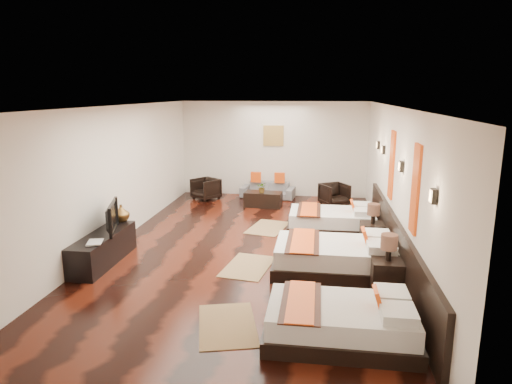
# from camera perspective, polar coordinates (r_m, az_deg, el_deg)

# --- Properties ---
(floor) EXTENTS (5.50, 9.50, 0.01)m
(floor) POSITION_cam_1_polar(r_m,az_deg,el_deg) (9.05, -0.94, -7.11)
(floor) COLOR black
(floor) RESTS_ON ground
(ceiling) EXTENTS (5.50, 9.50, 0.01)m
(ceiling) POSITION_cam_1_polar(r_m,az_deg,el_deg) (8.52, -1.01, 10.90)
(ceiling) COLOR white
(ceiling) RESTS_ON floor
(back_wall) EXTENTS (5.50, 0.01, 2.80)m
(back_wall) POSITION_cam_1_polar(r_m,az_deg,el_deg) (13.33, 2.24, 5.50)
(back_wall) COLOR silver
(back_wall) RESTS_ON floor
(left_wall) EXTENTS (0.01, 9.50, 2.80)m
(left_wall) POSITION_cam_1_polar(r_m,az_deg,el_deg) (9.50, -17.60, 1.99)
(left_wall) COLOR silver
(left_wall) RESTS_ON floor
(right_wall) EXTENTS (0.01, 9.50, 2.80)m
(right_wall) POSITION_cam_1_polar(r_m,az_deg,el_deg) (8.69, 17.25, 1.06)
(right_wall) COLOR silver
(right_wall) RESTS_ON floor
(headboard_panel) EXTENTS (0.08, 6.60, 0.90)m
(headboard_panel) POSITION_cam_1_polar(r_m,az_deg,el_deg) (8.16, 17.40, -6.60)
(headboard_panel) COLOR black
(headboard_panel) RESTS_ON floor
(bed_near) EXTENTS (1.89, 1.19, 0.72)m
(bed_near) POSITION_cam_1_polar(r_m,az_deg,el_deg) (5.93, 10.93, -15.93)
(bed_near) COLOR black
(bed_near) RESTS_ON floor
(bed_mid) EXTENTS (2.12, 1.33, 0.81)m
(bed_mid) POSITION_cam_1_polar(r_m,az_deg,el_deg) (7.91, 10.23, -8.15)
(bed_mid) COLOR black
(bed_mid) RESTS_ON floor
(bed_far) EXTENTS (1.93, 1.21, 0.74)m
(bed_far) POSITION_cam_1_polar(r_m,az_deg,el_deg) (10.13, 9.77, -3.63)
(bed_far) COLOR black
(bed_far) RESTS_ON floor
(nightstand_a) EXTENTS (0.48, 0.48, 0.95)m
(nightstand_a) POSITION_cam_1_polar(r_m,az_deg,el_deg) (7.30, 16.40, -9.83)
(nightstand_a) COLOR black
(nightstand_a) RESTS_ON floor
(nightstand_b) EXTENTS (0.46, 0.46, 0.91)m
(nightstand_b) POSITION_cam_1_polar(r_m,az_deg,el_deg) (9.23, 14.62, -5.04)
(nightstand_b) COLOR black
(nightstand_b) RESTS_ON floor
(jute_mat_near) EXTENTS (1.03, 1.35, 0.01)m
(jute_mat_near) POSITION_cam_1_polar(r_m,az_deg,el_deg) (6.26, -3.68, -16.57)
(jute_mat_near) COLOR olive
(jute_mat_near) RESTS_ON floor
(jute_mat_mid) EXTENTS (0.93, 1.30, 0.01)m
(jute_mat_mid) POSITION_cam_1_polar(r_m,az_deg,el_deg) (8.11, -1.04, -9.48)
(jute_mat_mid) COLOR olive
(jute_mat_mid) RESTS_ON floor
(jute_mat_far) EXTENTS (0.99, 1.33, 0.01)m
(jute_mat_far) POSITION_cam_1_polar(r_m,az_deg,el_deg) (10.32, 1.50, -4.57)
(jute_mat_far) COLOR olive
(jute_mat_far) RESTS_ON floor
(tv_console) EXTENTS (0.50, 1.80, 0.55)m
(tv_console) POSITION_cam_1_polar(r_m,az_deg,el_deg) (8.65, -18.94, -6.85)
(tv_console) COLOR black
(tv_console) RESTS_ON floor
(tv) EXTENTS (0.41, 0.95, 0.55)m
(tv) POSITION_cam_1_polar(r_m,az_deg,el_deg) (8.61, -18.39, -3.05)
(tv) COLOR black
(tv) RESTS_ON tv_console
(book) EXTENTS (0.33, 0.39, 0.03)m
(book) POSITION_cam_1_polar(r_m,az_deg,el_deg) (8.12, -20.76, -6.10)
(book) COLOR black
(book) RESTS_ON tv_console
(figurine) EXTENTS (0.39, 0.39, 0.34)m
(figurine) POSITION_cam_1_polar(r_m,az_deg,el_deg) (9.23, -16.84, -2.59)
(figurine) COLOR brown
(figurine) RESTS_ON tv_console
(sofa) EXTENTS (1.64, 0.81, 0.46)m
(sofa) POSITION_cam_1_polar(r_m,az_deg,el_deg) (13.18, 1.50, 0.26)
(sofa) COLOR slate
(sofa) RESTS_ON floor
(armchair_left) EXTENTS (0.94, 0.94, 0.62)m
(armchair_left) POSITION_cam_1_polar(r_m,az_deg,el_deg) (13.04, -6.44, 0.40)
(armchair_left) COLOR black
(armchair_left) RESTS_ON floor
(armchair_right) EXTENTS (0.91, 0.92, 0.62)m
(armchair_right) POSITION_cam_1_polar(r_m,az_deg,el_deg) (12.42, 9.98, -0.33)
(armchair_right) COLOR black
(armchair_right) RESTS_ON floor
(coffee_table) EXTENTS (1.03, 0.57, 0.40)m
(coffee_table) POSITION_cam_1_polar(r_m,az_deg,el_deg) (12.17, 0.93, -0.93)
(coffee_table) COLOR black
(coffee_table) RESTS_ON floor
(table_plant) EXTENTS (0.27, 0.23, 0.29)m
(table_plant) POSITION_cam_1_polar(r_m,az_deg,el_deg) (12.03, 0.79, 0.59)
(table_plant) COLOR #2C6321
(table_plant) RESTS_ON coffee_table
(orange_panel_a) EXTENTS (0.04, 0.40, 1.30)m
(orange_panel_a) POSITION_cam_1_polar(r_m,az_deg,el_deg) (6.80, 19.69, 0.35)
(orange_panel_a) COLOR #D86014
(orange_panel_a) RESTS_ON right_wall
(orange_panel_b) EXTENTS (0.04, 0.40, 1.30)m
(orange_panel_b) POSITION_cam_1_polar(r_m,az_deg,el_deg) (8.93, 16.95, 3.34)
(orange_panel_b) COLOR #D86014
(orange_panel_b) RESTS_ON right_wall
(sconce_near) EXTENTS (0.07, 0.12, 0.18)m
(sconce_near) POSITION_cam_1_polar(r_m,az_deg,el_deg) (5.71, 21.69, -0.50)
(sconce_near) COLOR black
(sconce_near) RESTS_ON right_wall
(sconce_mid) EXTENTS (0.07, 0.12, 0.18)m
(sconce_mid) POSITION_cam_1_polar(r_m,az_deg,el_deg) (7.83, 18.03, 3.13)
(sconce_mid) COLOR black
(sconce_mid) RESTS_ON right_wall
(sconce_far) EXTENTS (0.07, 0.12, 0.18)m
(sconce_far) POSITION_cam_1_polar(r_m,az_deg,el_deg) (9.98, 15.93, 5.21)
(sconce_far) COLOR black
(sconce_far) RESTS_ON right_wall
(sconce_lounge) EXTENTS (0.07, 0.12, 0.18)m
(sconce_lounge) POSITION_cam_1_polar(r_m,az_deg,el_deg) (10.87, 15.30, 5.82)
(sconce_lounge) COLOR black
(sconce_lounge) RESTS_ON right_wall
(gold_artwork) EXTENTS (0.60, 0.04, 0.60)m
(gold_artwork) POSITION_cam_1_polar(r_m,az_deg,el_deg) (13.27, 2.24, 7.20)
(gold_artwork) COLOR #AD873F
(gold_artwork) RESTS_ON back_wall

